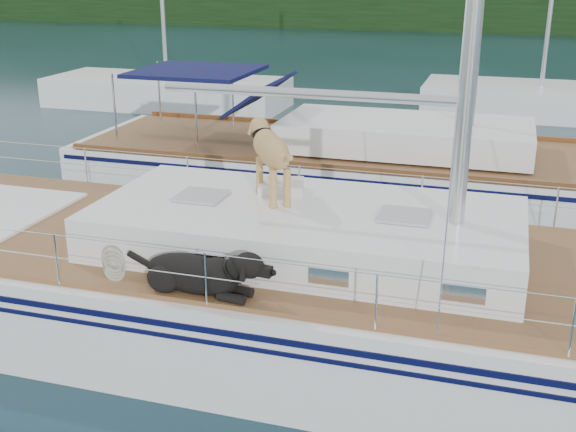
% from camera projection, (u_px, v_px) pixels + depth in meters
% --- Properties ---
extents(ground, '(120.00, 120.00, 0.00)m').
position_uv_depth(ground, '(248.00, 329.00, 9.67)').
color(ground, black).
rests_on(ground, ground).
extents(shore_bank, '(92.00, 1.00, 1.20)m').
position_uv_depth(shore_bank, '(471.00, 21.00, 51.09)').
color(shore_bank, '#595147').
rests_on(shore_bank, ground).
extents(main_sailboat, '(12.00, 3.80, 14.01)m').
position_uv_depth(main_sailboat, '(254.00, 284.00, 9.42)').
color(main_sailboat, white).
rests_on(main_sailboat, ground).
extents(neighbor_sailboat, '(11.00, 3.50, 13.30)m').
position_uv_depth(neighbor_sailboat, '(350.00, 171.00, 14.68)').
color(neighbor_sailboat, white).
rests_on(neighbor_sailboat, ground).
extents(bg_boat_west, '(8.00, 3.00, 11.65)m').
position_uv_depth(bg_boat_west, '(167.00, 93.00, 24.35)').
color(bg_boat_west, white).
rests_on(bg_boat_west, ground).
extents(bg_boat_center, '(7.20, 3.00, 11.65)m').
position_uv_depth(bg_boat_center, '(540.00, 102.00, 22.83)').
color(bg_boat_center, white).
rests_on(bg_boat_center, ground).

